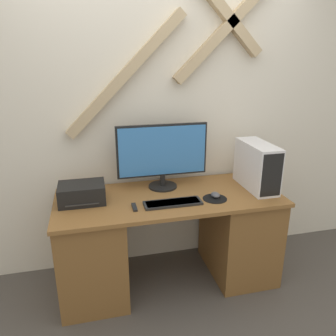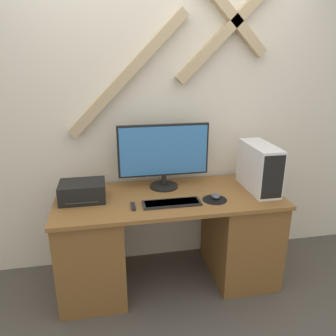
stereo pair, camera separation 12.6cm
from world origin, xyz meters
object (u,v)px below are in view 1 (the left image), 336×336
printer (82,193)px  remote_control (134,207)px  keyboard (173,203)px  computer_tower (257,166)px  monitor (162,153)px  mouse (215,195)px

printer → remote_control: (0.37, -0.20, -0.06)m
printer → remote_control: bearing=-28.7°
keyboard → printer: bearing=163.0°
computer_tower → remote_control: size_ratio=3.86×
monitor → keyboard: (-0.00, -0.35, -0.29)m
monitor → printer: monitor is taller
computer_tower → printer: bearing=178.1°
mouse → keyboard: bearing=-173.8°
monitor → computer_tower: size_ratio=1.57×
monitor → keyboard: size_ratio=1.71×
mouse → remote_control: bearing=-176.6°
keyboard → remote_control: 0.29m
monitor → printer: size_ratio=2.19×
keyboard → remote_control: size_ratio=3.54×
mouse → remote_control: size_ratio=0.75×
keyboard → mouse: (0.35, 0.04, 0.01)m
mouse → printer: 1.02m
monitor → mouse: size_ratio=8.15×
printer → monitor: bearing=12.6°
monitor → printer: bearing=-167.4°
keyboard → computer_tower: bearing=11.6°
computer_tower → printer: computer_tower is taller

